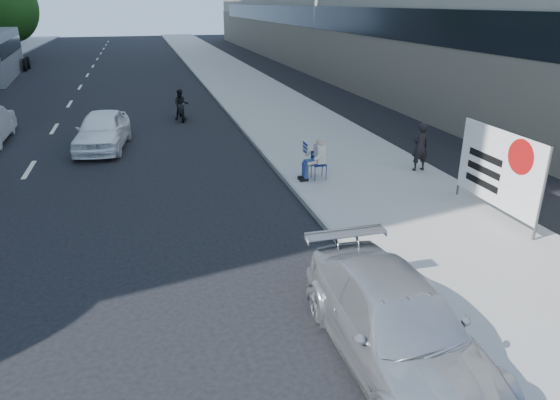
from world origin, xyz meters
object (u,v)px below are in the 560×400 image
object	(u,v)px
seated_protester	(315,156)
parked_sedan	(396,324)
protest_banner	(498,168)
motorcycle	(181,106)
white_sedan_near	(102,130)
pedestrian_woman	(420,147)

from	to	relation	value
seated_protester	parked_sedan	xyz separation A→B (m)	(-1.49, -8.07, -0.22)
seated_protester	protest_banner	xyz separation A→B (m)	(3.43, -3.85, 0.53)
motorcycle	protest_banner	bearing A→B (deg)	-60.66
parked_sedan	motorcycle	distance (m)	18.42
parked_sedan	white_sedan_near	xyz separation A→B (m)	(-4.98, 13.98, 0.05)
pedestrian_woman	parked_sedan	bearing A→B (deg)	55.69
parked_sedan	protest_banner	bearing A→B (deg)	40.92
seated_protester	protest_banner	world-z (taller)	protest_banner
pedestrian_woman	parked_sedan	distance (m)	9.44
motorcycle	pedestrian_woman	bearing A→B (deg)	-52.88
seated_protester	parked_sedan	world-z (taller)	seated_protester
protest_banner	parked_sedan	size ratio (longest dim) A/B	0.67
white_sedan_near	protest_banner	bearing A→B (deg)	-36.92
seated_protester	parked_sedan	distance (m)	8.21
pedestrian_woman	motorcycle	distance (m)	12.31
pedestrian_woman	parked_sedan	world-z (taller)	pedestrian_woman
seated_protester	pedestrian_woman	distance (m)	3.51
protest_banner	parked_sedan	distance (m)	6.53
protest_banner	motorcycle	distance (m)	15.60
protest_banner	motorcycle	xyz separation A→B (m)	(-6.59, 14.12, -0.76)
seated_protester	motorcycle	world-z (taller)	seated_protester
parked_sedan	seated_protester	bearing A→B (deg)	79.85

